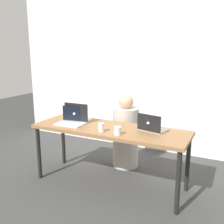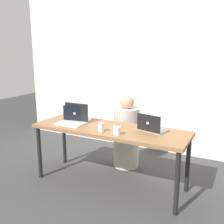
{
  "view_description": "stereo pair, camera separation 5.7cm",
  "coord_description": "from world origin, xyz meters",
  "px_view_note": "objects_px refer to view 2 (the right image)",
  "views": [
    {
      "loc": [
        1.34,
        -2.66,
        1.61
      ],
      "look_at": [
        0.0,
        0.06,
        0.9
      ],
      "focal_mm": 42.0,
      "sensor_mm": 36.0,
      "label": 1
    },
    {
      "loc": [
        1.39,
        -2.63,
        1.61
      ],
      "look_at": [
        0.0,
        0.06,
        0.9
      ],
      "focal_mm": 42.0,
      "sensor_mm": 36.0,
      "label": 2
    }
  ],
  "objects_px": {
    "laptop_back_left": "(78,117)",
    "water_glass_center": "(101,128)",
    "laptop_front_left": "(73,119)",
    "person_at_center": "(126,135)",
    "laptop_back_right": "(152,127)",
    "water_glass_right": "(117,131)"
  },
  "relations": [
    {
      "from": "laptop_front_left",
      "to": "person_at_center",
      "type": "bearing_deg",
      "value": 52.7
    },
    {
      "from": "person_at_center",
      "to": "laptop_front_left",
      "type": "distance_m",
      "value": 0.83
    },
    {
      "from": "person_at_center",
      "to": "laptop_back_left",
      "type": "xyz_separation_m",
      "value": [
        -0.49,
        -0.48,
        0.31
      ]
    },
    {
      "from": "laptop_back_left",
      "to": "water_glass_right",
      "type": "bearing_deg",
      "value": 147.41
    },
    {
      "from": "laptop_back_right",
      "to": "water_glass_center",
      "type": "height_order",
      "value": "laptop_back_right"
    },
    {
      "from": "laptop_back_right",
      "to": "person_at_center",
      "type": "bearing_deg",
      "value": -29.07
    },
    {
      "from": "person_at_center",
      "to": "laptop_back_left",
      "type": "height_order",
      "value": "person_at_center"
    },
    {
      "from": "laptop_back_left",
      "to": "laptop_front_left",
      "type": "bearing_deg",
      "value": 89.94
    },
    {
      "from": "person_at_center",
      "to": "laptop_back_right",
      "type": "relative_size",
      "value": 3.05
    },
    {
      "from": "laptop_back_right",
      "to": "laptop_front_left",
      "type": "height_order",
      "value": "laptop_front_left"
    },
    {
      "from": "water_glass_right",
      "to": "water_glass_center",
      "type": "xyz_separation_m",
      "value": [
        -0.21,
        0.02,
        0.0
      ]
    },
    {
      "from": "person_at_center",
      "to": "laptop_back_right",
      "type": "xyz_separation_m",
      "value": [
        0.52,
        -0.48,
        0.31
      ]
    },
    {
      "from": "laptop_back_left",
      "to": "water_glass_center",
      "type": "bearing_deg",
      "value": 141.32
    },
    {
      "from": "laptop_back_right",
      "to": "water_glass_right",
      "type": "distance_m",
      "value": 0.42
    },
    {
      "from": "laptop_front_left",
      "to": "laptop_back_right",
      "type": "bearing_deg",
      "value": 7.31
    },
    {
      "from": "water_glass_center",
      "to": "laptop_back_right",
      "type": "bearing_deg",
      "value": 28.65
    },
    {
      "from": "laptop_front_left",
      "to": "laptop_back_left",
      "type": "bearing_deg",
      "value": 99.54
    },
    {
      "from": "laptop_back_left",
      "to": "water_glass_center",
      "type": "height_order",
      "value": "laptop_back_left"
    },
    {
      "from": "laptop_back_right",
      "to": "laptop_front_left",
      "type": "xyz_separation_m",
      "value": [
        -0.99,
        -0.14,
        0.01
      ]
    },
    {
      "from": "laptop_front_left",
      "to": "water_glass_center",
      "type": "distance_m",
      "value": 0.5
    },
    {
      "from": "laptop_front_left",
      "to": "water_glass_right",
      "type": "height_order",
      "value": "laptop_front_left"
    },
    {
      "from": "laptop_back_right",
      "to": "laptop_front_left",
      "type": "distance_m",
      "value": 1.0
    }
  ]
}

